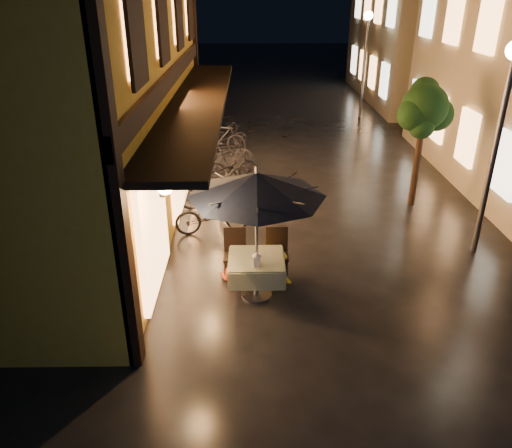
{
  "coord_description": "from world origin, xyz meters",
  "views": [
    {
      "loc": [
        -1.78,
        -7.27,
        5.07
      ],
      "look_at": [
        -1.65,
        0.95,
        1.15
      ],
      "focal_mm": 35.0,
      "sensor_mm": 36.0,
      "label": 1
    }
  ],
  "objects_px": {
    "person_orange": "(236,247)",
    "person_yellow": "(274,249)",
    "streetlamp_near": "(503,114)",
    "cafe_table": "(257,267)",
    "table_lantern": "(257,258)",
    "bicycle_0": "(213,214)",
    "patio_umbrella": "(257,185)"
  },
  "relations": [
    {
      "from": "streetlamp_near",
      "to": "person_yellow",
      "type": "distance_m",
      "value": 5.0
    },
    {
      "from": "bicycle_0",
      "to": "patio_umbrella",
      "type": "bearing_deg",
      "value": -173.34
    },
    {
      "from": "table_lantern",
      "to": "person_yellow",
      "type": "bearing_deg",
      "value": 66.32
    },
    {
      "from": "person_orange",
      "to": "cafe_table",
      "type": "bearing_deg",
      "value": 142.89
    },
    {
      "from": "streetlamp_near",
      "to": "cafe_table",
      "type": "height_order",
      "value": "streetlamp_near"
    },
    {
      "from": "table_lantern",
      "to": "person_yellow",
      "type": "relative_size",
      "value": 0.18
    },
    {
      "from": "streetlamp_near",
      "to": "cafe_table",
      "type": "distance_m",
      "value": 5.46
    },
    {
      "from": "streetlamp_near",
      "to": "table_lantern",
      "type": "xyz_separation_m",
      "value": [
        -4.65,
        -1.9,
        -2.0
      ]
    },
    {
      "from": "streetlamp_near",
      "to": "patio_umbrella",
      "type": "xyz_separation_m",
      "value": [
        -4.65,
        -1.65,
        -0.77
      ]
    },
    {
      "from": "patio_umbrella",
      "to": "person_orange",
      "type": "height_order",
      "value": "patio_umbrella"
    },
    {
      "from": "person_orange",
      "to": "bicycle_0",
      "type": "height_order",
      "value": "person_orange"
    },
    {
      "from": "table_lantern",
      "to": "bicycle_0",
      "type": "distance_m",
      "value": 3.05
    },
    {
      "from": "cafe_table",
      "to": "person_yellow",
      "type": "xyz_separation_m",
      "value": [
        0.34,
        0.51,
        0.09
      ]
    },
    {
      "from": "streetlamp_near",
      "to": "person_orange",
      "type": "bearing_deg",
      "value": -167.49
    },
    {
      "from": "table_lantern",
      "to": "person_orange",
      "type": "distance_m",
      "value": 0.9
    },
    {
      "from": "streetlamp_near",
      "to": "person_yellow",
      "type": "relative_size",
      "value": 3.12
    },
    {
      "from": "cafe_table",
      "to": "streetlamp_near",
      "type": "bearing_deg",
      "value": 19.49
    },
    {
      "from": "streetlamp_near",
      "to": "person_orange",
      "type": "xyz_separation_m",
      "value": [
        -5.02,
        -1.12,
        -2.21
      ]
    },
    {
      "from": "streetlamp_near",
      "to": "patio_umbrella",
      "type": "relative_size",
      "value": 1.72
    },
    {
      "from": "person_orange",
      "to": "person_yellow",
      "type": "bearing_deg",
      "value": -163.9
    },
    {
      "from": "cafe_table",
      "to": "table_lantern",
      "type": "bearing_deg",
      "value": -90.0
    },
    {
      "from": "table_lantern",
      "to": "streetlamp_near",
      "type": "bearing_deg",
      "value": 22.25
    },
    {
      "from": "bicycle_0",
      "to": "person_orange",
      "type": "bearing_deg",
      "value": -177.8
    },
    {
      "from": "cafe_table",
      "to": "person_orange",
      "type": "height_order",
      "value": "person_orange"
    },
    {
      "from": "patio_umbrella",
      "to": "person_yellow",
      "type": "xyz_separation_m",
      "value": [
        0.34,
        0.51,
        -1.47
      ]
    },
    {
      "from": "streetlamp_near",
      "to": "table_lantern",
      "type": "distance_m",
      "value": 5.41
    },
    {
      "from": "person_yellow",
      "to": "streetlamp_near",
      "type": "bearing_deg",
      "value": -155.69
    },
    {
      "from": "cafe_table",
      "to": "person_orange",
      "type": "relative_size",
      "value": 0.7
    },
    {
      "from": "cafe_table",
      "to": "table_lantern",
      "type": "distance_m",
      "value": 0.42
    },
    {
      "from": "streetlamp_near",
      "to": "table_lantern",
      "type": "height_order",
      "value": "streetlamp_near"
    },
    {
      "from": "person_orange",
      "to": "table_lantern",
      "type": "bearing_deg",
      "value": 133.19
    },
    {
      "from": "table_lantern",
      "to": "bicycle_0",
      "type": "relative_size",
      "value": 0.15
    }
  ]
}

